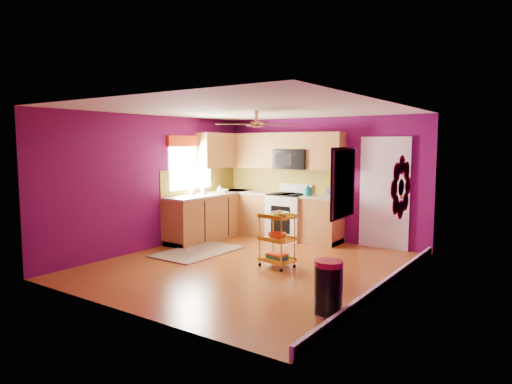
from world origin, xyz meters
The scene contains 18 objects.
ground centered at (0.00, 0.00, 0.00)m, with size 5.00×5.00×0.00m, color brown.
room_envelope centered at (0.03, 0.00, 1.63)m, with size 4.54×5.04×2.52m.
lower_cabinets centered at (-1.35, 1.82, 0.43)m, with size 2.81×2.31×0.94m.
electric_range centered at (-0.55, 2.17, 0.48)m, with size 0.76×0.66×1.13m.
upper_cabinetry centered at (-1.24, 2.17, 1.80)m, with size 2.80×2.30×1.26m.
left_window centered at (-2.22, 1.05, 1.74)m, with size 0.08×1.35×1.08m.
panel_door centered at (1.35, 2.47, 1.02)m, with size 0.95×0.11×2.15m.
right_wall_art centered at (2.23, -0.34, 1.44)m, with size 0.04×2.74×1.04m.
ceiling_fan centered at (0.00, 0.20, 2.29)m, with size 1.01×1.01×0.26m.
shag_rug centered at (-1.31, 0.21, 0.01)m, with size 0.98×1.60×0.02m, color black.
rolling_cart centered at (0.42, 0.18, 0.48)m, with size 0.57×0.46×0.93m.
trash_can centered at (1.98, -1.21, 0.32)m, with size 0.41×0.41×0.63m.
teal_kettle centered at (-0.10, 2.14, 1.02)m, with size 0.18×0.18×0.21m.
toaster centered at (0.36, 2.29, 1.03)m, with size 0.22×0.15×0.18m, color beige.
soap_bottle_a centered at (-1.96, 1.13, 1.04)m, with size 0.09×0.09×0.20m, color #EA3F72.
soap_bottle_b centered at (-1.93, 1.61, 1.02)m, with size 0.12×0.12×0.16m, color white.
counter_dish centered at (-1.89, 1.67, 0.97)m, with size 0.24×0.24×0.06m, color white.
counter_cup centered at (-2.06, 0.91, 0.99)m, with size 0.13×0.13×0.10m, color white.
Camera 1 is at (4.21, -5.88, 1.96)m, focal length 32.00 mm.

